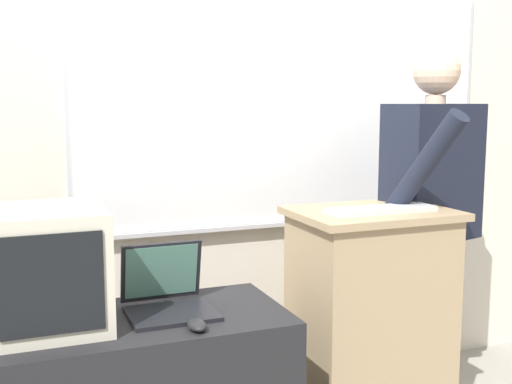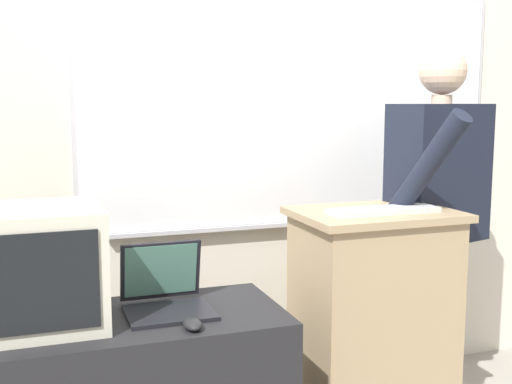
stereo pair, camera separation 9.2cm
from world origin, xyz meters
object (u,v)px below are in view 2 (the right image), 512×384
lectern_podium (372,330)px  person_presenter (438,205)px  computer_mouse_by_laptop (193,324)px  crt_monitor (46,266)px  laptop (165,292)px  wireless_keyboard (383,210)px

lectern_podium → person_presenter: person_presenter is taller
lectern_podium → computer_mouse_by_laptop: lectern_podium is taller
lectern_podium → crt_monitor: (-1.29, -0.09, 0.41)m
lectern_podium → laptop: lectern_podium is taller
computer_mouse_by_laptop → crt_monitor: bearing=153.9°
lectern_podium → wireless_keyboard: (0.00, -0.06, 0.52)m
laptop → computer_mouse_by_laptop: (0.04, -0.24, -0.05)m
laptop → wireless_keyboard: size_ratio=0.66×
wireless_keyboard → computer_mouse_by_laptop: wireless_keyboard is taller
laptop → wireless_keyboard: bearing=0.4°
computer_mouse_by_laptop → crt_monitor: size_ratio=0.24×
computer_mouse_by_laptop → crt_monitor: 0.53m
person_presenter → crt_monitor: size_ratio=4.03×
lectern_podium → wireless_keyboard: size_ratio=2.23×
person_presenter → crt_monitor: (-1.70, -0.24, -0.08)m
lectern_podium → wireless_keyboard: 0.52m
lectern_podium → laptop: size_ratio=3.40×
person_presenter → laptop: bearing=174.7°
wireless_keyboard → crt_monitor: (-1.29, -0.03, -0.11)m
person_presenter → wireless_keyboard: person_presenter is taller
person_presenter → crt_monitor: bearing=173.1°
person_presenter → laptop: 1.33m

